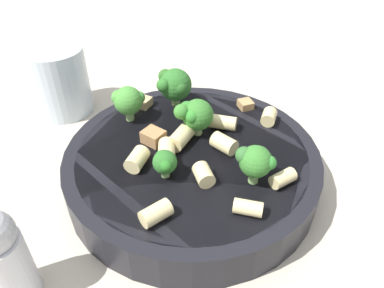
{
  "coord_description": "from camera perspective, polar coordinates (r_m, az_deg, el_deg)",
  "views": [
    {
      "loc": [
        0.11,
        0.27,
        0.29
      ],
      "look_at": [
        0.0,
        0.0,
        0.05
      ],
      "focal_mm": 35.0,
      "sensor_mm": 36.0,
      "label": 1
    }
  ],
  "objects": [
    {
      "name": "pepper_shaker",
      "position": [
        0.32,
        -26.77,
        -15.29
      ],
      "size": [
        0.04,
        0.04,
        0.09
      ],
      "color": "silver",
      "rests_on": "ground_plane"
    },
    {
      "name": "rigatoni_5",
      "position": [
        0.36,
        13.68,
        -5.11
      ],
      "size": [
        0.03,
        0.02,
        0.01
      ],
      "primitive_type": "cylinder",
      "rotation": [
        1.57,
        0.0,
        1.75
      ],
      "color": "beige",
      "rests_on": "pasta_bowl"
    },
    {
      "name": "broccoli_floret_1",
      "position": [
        0.42,
        -9.69,
        6.54
      ],
      "size": [
        0.04,
        0.03,
        0.04
      ],
      "color": "#84AD60",
      "rests_on": "pasta_bowl"
    },
    {
      "name": "chicken_chunk_0",
      "position": [
        0.4,
        -5.9,
        1.11
      ],
      "size": [
        0.03,
        0.03,
        0.01
      ],
      "primitive_type": "cube",
      "rotation": [
        0.0,
        0.0,
        2.12
      ],
      "color": "#A87A4C",
      "rests_on": "pasta_bowl"
    },
    {
      "name": "broccoli_floret_4",
      "position": [
        0.35,
        -4.21,
        -2.72
      ],
      "size": [
        0.02,
        0.03,
        0.03
      ],
      "color": "#84AD60",
      "rests_on": "pasta_bowl"
    },
    {
      "name": "broccoli_floret_3",
      "position": [
        0.39,
        0.48,
        4.53
      ],
      "size": [
        0.04,
        0.03,
        0.04
      ],
      "color": "#9EC175",
      "rests_on": "pasta_bowl"
    },
    {
      "name": "rigatoni_4",
      "position": [
        0.37,
        -8.48,
        -2.1
      ],
      "size": [
        0.03,
        0.03,
        0.02
      ],
      "primitive_type": "cylinder",
      "rotation": [
        1.57,
        0.0,
        2.42
      ],
      "color": "beige",
      "rests_on": "pasta_bowl"
    },
    {
      "name": "chicken_chunk_2",
      "position": [
        0.46,
        -7.43,
        6.33
      ],
      "size": [
        0.02,
        0.02,
        0.01
      ],
      "primitive_type": "cube",
      "rotation": [
        0.0,
        0.0,
        0.69
      ],
      "color": "tan",
      "rests_on": "pasta_bowl"
    },
    {
      "name": "broccoli_floret_2",
      "position": [
        0.34,
        9.59,
        -2.63
      ],
      "size": [
        0.03,
        0.03,
        0.04
      ],
      "color": "#84AD60",
      "rests_on": "pasta_bowl"
    },
    {
      "name": "broccoli_floret_0",
      "position": [
        0.44,
        -2.67,
        9.0
      ],
      "size": [
        0.04,
        0.04,
        0.05
      ],
      "color": "#93B766",
      "rests_on": "pasta_bowl"
    },
    {
      "name": "rigatoni_9",
      "position": [
        0.41,
        4.79,
        3.3
      ],
      "size": [
        0.03,
        0.03,
        0.02
      ],
      "primitive_type": "cylinder",
      "rotation": [
        1.57,
        0.0,
        0.92
      ],
      "color": "beige",
      "rests_on": "pasta_bowl"
    },
    {
      "name": "rigatoni_3",
      "position": [
        0.38,
        4.91,
        0.07
      ],
      "size": [
        0.03,
        0.03,
        0.02
      ],
      "primitive_type": "cylinder",
      "rotation": [
        1.57,
        0.0,
        0.42
      ],
      "color": "beige",
      "rests_on": "pasta_bowl"
    },
    {
      "name": "drinking_glass",
      "position": [
        0.53,
        -19.39,
        8.49
      ],
      "size": [
        0.08,
        0.08,
        0.09
      ],
      "color": "silver",
      "rests_on": "ground_plane"
    },
    {
      "name": "rigatoni_2",
      "position": [
        0.37,
        -3.91,
        -1.16
      ],
      "size": [
        0.03,
        0.03,
        0.02
      ],
      "primitive_type": "cylinder",
      "rotation": [
        1.57,
        0.0,
        2.78
      ],
      "color": "beige",
      "rests_on": "pasta_bowl"
    },
    {
      "name": "rigatoni_6",
      "position": [
        0.32,
        -5.53,
        -10.45
      ],
      "size": [
        0.03,
        0.02,
        0.02
      ],
      "primitive_type": "cylinder",
      "rotation": [
        1.57,
        0.0,
        1.84
      ],
      "color": "beige",
      "rests_on": "pasta_bowl"
    },
    {
      "name": "rigatoni_8",
      "position": [
        0.35,
        1.79,
        -4.71
      ],
      "size": [
        0.02,
        0.02,
        0.02
      ],
      "primitive_type": "cylinder",
      "rotation": [
        1.57,
        0.0,
        3.05
      ],
      "color": "beige",
      "rests_on": "pasta_bowl"
    },
    {
      "name": "rigatoni_1",
      "position": [
        0.39,
        -1.76,
        0.97
      ],
      "size": [
        0.03,
        0.03,
        0.02
      ],
      "primitive_type": "cylinder",
      "rotation": [
        1.57,
        0.0,
        2.28
      ],
      "color": "beige",
      "rests_on": "pasta_bowl"
    },
    {
      "name": "ground_plane",
      "position": [
        0.41,
        -0.0,
        -5.49
      ],
      "size": [
        2.0,
        2.0,
        0.0
      ],
      "primitive_type": "plane",
      "color": "#BCB29E"
    },
    {
      "name": "pasta_bowl",
      "position": [
        0.4,
        -0.0,
        -3.06
      ],
      "size": [
        0.26,
        0.26,
        0.04
      ],
      "color": "black",
      "rests_on": "ground_plane"
    },
    {
      "name": "rigatoni_0",
      "position": [
        0.32,
        8.52,
        -9.58
      ],
      "size": [
        0.03,
        0.03,
        0.01
      ],
      "primitive_type": "cylinder",
      "rotation": [
        1.57,
        0.0,
        0.93
      ],
      "color": "beige",
      "rests_on": "pasta_bowl"
    },
    {
      "name": "rigatoni_7",
      "position": [
        0.43,
        11.64,
        4.07
      ],
      "size": [
        0.03,
        0.03,
        0.02
      ],
      "primitive_type": "cylinder",
      "rotation": [
        1.57,
        0.0,
        2.42
      ],
      "color": "beige",
      "rests_on": "pasta_bowl"
    },
    {
      "name": "chicken_chunk_1",
      "position": [
        0.45,
        8.16,
        6.0
      ],
      "size": [
        0.02,
        0.02,
        0.01
      ],
      "primitive_type": "cube",
      "rotation": [
        0.0,
        0.0,
        1.53
      ],
      "color": "tan",
      "rests_on": "pasta_bowl"
    }
  ]
}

